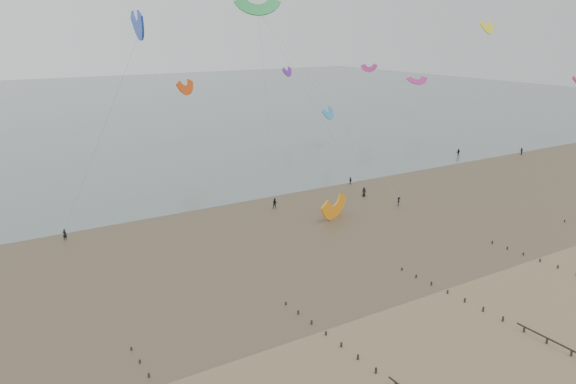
{
  "coord_description": "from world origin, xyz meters",
  "views": [
    {
      "loc": [
        -44.79,
        -37.63,
        30.65
      ],
      "look_at": [
        -3.68,
        28.0,
        8.0
      ],
      "focal_mm": 35.0,
      "sensor_mm": 36.0,
      "label": 1
    }
  ],
  "objects": [
    {
      "name": "kitesurfer_lead",
      "position": [
        -31.3,
        47.17,
        0.88
      ],
      "size": [
        0.76,
        0.7,
        1.75
      ],
      "primitive_type": "imported",
      "rotation": [
        0.0,
        0.0,
        2.57
      ],
      "color": "black",
      "rests_on": "ground"
    },
    {
      "name": "kites_airborne",
      "position": [
        -19.06,
        85.07,
        23.57
      ],
      "size": [
        229.41,
        113.03,
        40.29
      ],
      "color": "#2D89C0",
      "rests_on": "ground"
    },
    {
      "name": "ground",
      "position": [
        0.0,
        0.0,
        0.0
      ],
      "size": [
        500.0,
        500.0,
        0.0
      ],
      "primitive_type": "plane",
      "color": "brown",
      "rests_on": "ground"
    },
    {
      "name": "kitesurfers",
      "position": [
        28.88,
        46.59,
        0.88
      ],
      "size": [
        144.31,
        25.82,
        1.9
      ],
      "color": "black",
      "rests_on": "ground"
    },
    {
      "name": "grounded_kite",
      "position": [
        9.34,
        33.99,
        0.0
      ],
      "size": [
        8.99,
        8.27,
        3.98
      ],
      "primitive_type": null,
      "rotation": [
        1.54,
        0.0,
        0.46
      ],
      "color": "orange",
      "rests_on": "ground"
    },
    {
      "name": "sea_and_shore",
      "position": [
        -4.08,
        34.4,
        0.01
      ],
      "size": [
        500.0,
        665.0,
        0.03
      ],
      "color": "#475654",
      "rests_on": "ground"
    }
  ]
}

